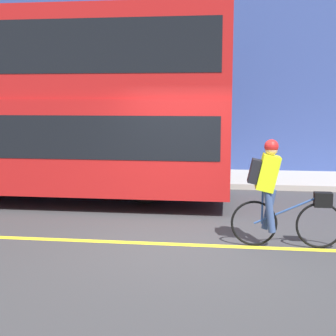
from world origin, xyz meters
TOP-DOWN VIEW (x-y plane):
  - ground_plane at (0.00, 0.00)m, footprint 80.00×80.00m
  - road_center_line at (0.00, -0.13)m, footprint 50.00×0.14m
  - sidewalk_curb at (0.00, 5.67)m, footprint 60.00×2.42m
  - building_facade at (0.00, 7.03)m, footprint 60.00×0.30m
  - bus at (-4.01, 2.76)m, footprint 9.63×2.47m
  - cyclist_on_bike at (1.48, -0.03)m, footprint 1.69×0.32m

SIDE VIEW (x-z plane):
  - ground_plane at x=0.00m, z-range 0.00..0.00m
  - road_center_line at x=0.00m, z-range 0.00..0.01m
  - sidewalk_curb at x=0.00m, z-range 0.00..0.14m
  - cyclist_on_bike at x=1.48m, z-range 0.06..1.71m
  - bus at x=-4.01m, z-range 0.22..4.25m
  - building_facade at x=0.00m, z-range 0.00..9.05m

